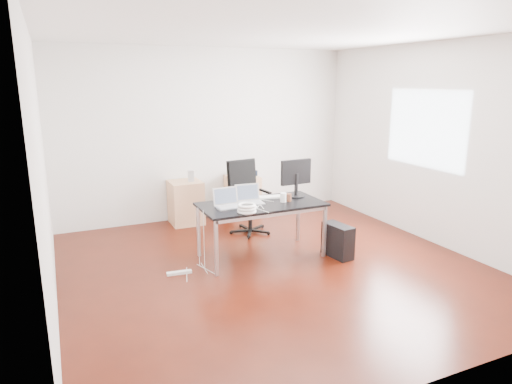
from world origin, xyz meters
name	(u,v)px	position (x,y,z in m)	size (l,w,h in m)	color
room_shell	(278,156)	(0.04, 0.00, 1.40)	(5.00, 5.00, 5.00)	#350E06
desk	(261,207)	(0.01, 0.41, 0.68)	(1.60, 0.80, 0.73)	black
office_chair	(247,193)	(0.25, 1.44, 0.61)	(0.54, 0.56, 1.08)	black
filing_cabinet_left	(186,202)	(-0.49, 2.23, 0.35)	(0.50, 0.50, 0.70)	tan
filing_cabinet_right	(243,196)	(0.51, 2.23, 0.35)	(0.50, 0.50, 0.70)	tan
pc_tower	(338,241)	(0.93, -0.01, 0.22)	(0.20, 0.45, 0.44)	black
wastebasket	(220,210)	(0.10, 2.25, 0.14)	(0.24, 0.24, 0.28)	black
power_strip	(179,273)	(-1.14, 0.29, 0.02)	(0.30, 0.06, 0.04)	white
laptop_left	(228,202)	(-0.44, 0.43, 0.79)	(0.33, 0.26, 0.23)	silver
laptop_right	(249,199)	(-0.12, 0.49, 0.79)	(0.35, 0.28, 0.23)	silver
monitor	(296,176)	(0.59, 0.55, 1.01)	(0.45, 0.26, 0.51)	black
keyboard	(266,197)	(0.18, 0.63, 0.74)	(0.44, 0.14, 0.02)	white
cup_white	(283,197)	(0.30, 0.35, 0.79)	(0.08, 0.08, 0.12)	white
cup_brown	(289,197)	(0.38, 0.36, 0.78)	(0.08, 0.08, 0.10)	brown
cable_coil	(247,208)	(-0.33, 0.09, 0.78)	(0.24, 0.24, 0.11)	white
power_adapter	(254,208)	(-0.18, 0.21, 0.74)	(0.07, 0.07, 0.03)	white
speaker	(191,176)	(-0.40, 2.19, 0.79)	(0.09, 0.08, 0.18)	#9E9E9E
navy_garment	(246,173)	(0.59, 2.25, 0.74)	(0.30, 0.24, 0.09)	black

